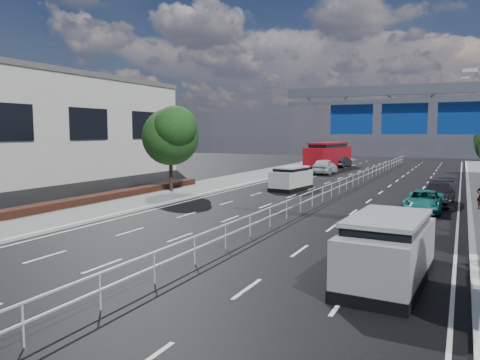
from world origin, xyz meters
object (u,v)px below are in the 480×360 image
at_px(silver_minivan, 387,250).
at_px(red_bus, 329,155).
at_px(overhead_gantry, 422,112).
at_px(white_minivan, 291,179).
at_px(near_car_silver, 325,166).
at_px(parked_car_dark, 437,194).
at_px(near_car_dark, 342,162).
at_px(parked_car_teal, 424,201).

bearing_deg(silver_minivan, red_bus, 110.65).
relative_size(overhead_gantry, white_minivan, 2.20).
height_order(overhead_gantry, near_car_silver, overhead_gantry).
height_order(near_car_silver, parked_car_dark, near_car_silver).
height_order(red_bus, near_car_dark, red_bus).
bearing_deg(parked_car_teal, near_car_silver, 118.86).
height_order(overhead_gantry, silver_minivan, overhead_gantry).
relative_size(near_car_dark, silver_minivan, 0.82).
distance_m(overhead_gantry, parked_car_teal, 8.60).
height_order(near_car_silver, parked_car_teal, near_car_silver).
xyz_separation_m(red_bus, near_car_dark, (1.26, 2.15, -1.04)).
relative_size(silver_minivan, parked_car_teal, 1.17).
relative_size(red_bus, parked_car_teal, 2.54).
bearing_deg(near_car_dark, white_minivan, 99.21).
bearing_deg(overhead_gantry, silver_minivan, -91.78).
height_order(red_bus, silver_minivan, red_bus).
height_order(red_bus, parked_car_dark, red_bus).
relative_size(near_car_dark, parked_car_teal, 0.96).
height_order(parked_car_teal, parked_car_dark, parked_car_dark).
xyz_separation_m(red_bus, near_car_silver, (1.90, -8.74, -0.90)).
bearing_deg(overhead_gantry, near_car_dark, 107.87).
xyz_separation_m(near_car_silver, near_car_dark, (-0.64, 10.89, -0.14)).
bearing_deg(silver_minivan, parked_car_teal, 93.66).
bearing_deg(near_car_silver, red_bus, -78.82).
relative_size(white_minivan, silver_minivan, 0.88).
relative_size(white_minivan, near_car_silver, 0.92).
xyz_separation_m(white_minivan, parked_car_teal, (10.55, -6.45, -0.32)).
distance_m(red_bus, near_car_dark, 2.70).
height_order(near_car_silver, near_car_dark, near_car_silver).
relative_size(overhead_gantry, near_car_silver, 2.03).
relative_size(parked_car_teal, parked_car_dark, 0.93).
distance_m(near_car_silver, silver_minivan, 39.01).
bearing_deg(near_car_dark, parked_car_teal, 115.50).
relative_size(silver_minivan, parked_car_dark, 1.09).
height_order(near_car_dark, silver_minivan, silver_minivan).
relative_size(overhead_gantry, silver_minivan, 1.93).
xyz_separation_m(red_bus, parked_car_teal, (14.00, -31.09, -1.13)).
height_order(white_minivan, red_bus, red_bus).
distance_m(red_bus, near_car_silver, 8.99).
xyz_separation_m(silver_minivan, parked_car_teal, (0.00, 14.73, -0.43)).
bearing_deg(parked_car_dark, near_car_silver, 125.83).
relative_size(near_car_silver, near_car_dark, 1.16).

